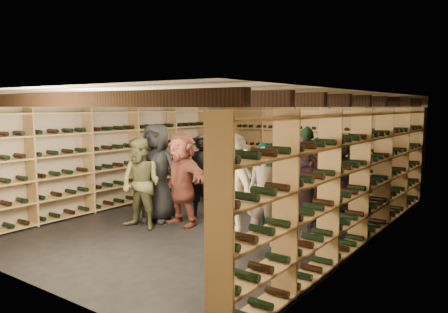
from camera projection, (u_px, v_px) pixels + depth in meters
ground at (227, 218)px, 8.52m from camera, size 8.00×8.00×0.00m
walls at (227, 157)px, 8.38m from camera, size 5.52×8.02×2.40m
ceiling at (227, 94)px, 8.24m from camera, size 5.50×8.00×0.01m
ceiling_joists at (227, 102)px, 8.26m from camera, size 5.40×7.12×0.18m
wine_rack_left at (135, 155)px, 9.89m from camera, size 0.32×7.50×2.15m
wine_rack_right at (360, 176)px, 6.90m from camera, size 0.32×7.50×2.15m
wine_rack_back at (311, 148)px, 11.48m from camera, size 4.70×0.30×2.15m
crate_stack_left at (266, 179)px, 10.52m from camera, size 0.59×0.49×0.85m
crate_stack_right at (297, 197)px, 9.75m from camera, size 0.58×0.48×0.34m
crate_loose at (272, 204)px, 9.40m from camera, size 0.57×0.46×0.17m
person_0 at (157, 173)px, 8.22m from camera, size 1.03×0.80×1.86m
person_1 at (202, 176)px, 8.51m from camera, size 0.68×0.54×1.63m
person_2 at (141, 184)px, 7.72m from camera, size 0.86×0.71×1.63m
person_3 at (231, 186)px, 7.24m from camera, size 1.28×1.02×1.74m
person_4 at (264, 189)px, 7.37m from camera, size 1.01×0.71×1.58m
person_5 at (181, 179)px, 7.98m from camera, size 1.66×0.76×1.72m
person_6 at (218, 162)px, 9.99m from camera, size 0.94×0.66×1.83m
person_7 at (265, 196)px, 6.83m from camera, size 0.67×0.57×1.55m
person_8 at (322, 182)px, 7.88m from camera, size 0.95×0.84×1.65m
person_9 at (235, 178)px, 8.75m from camera, size 1.07×0.78×1.49m
person_10 at (306, 170)px, 8.86m from camera, size 1.09×0.60×1.76m
person_11 at (300, 185)px, 7.54m from camera, size 1.60×1.02×1.65m
person_12 at (340, 178)px, 8.24m from camera, size 0.96×0.79×1.68m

